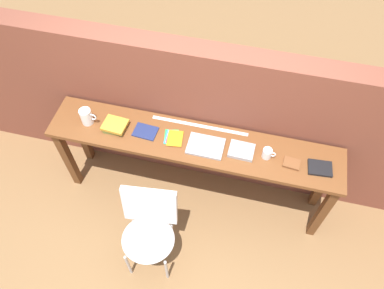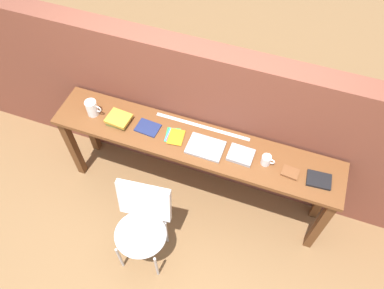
# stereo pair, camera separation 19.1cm
# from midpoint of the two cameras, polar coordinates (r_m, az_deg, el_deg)

# --- Properties ---
(ground_plane) EXTENTS (40.00, 40.00, 0.00)m
(ground_plane) POSITION_cam_midpoint_polar(r_m,az_deg,el_deg) (3.74, 0.17, -11.02)
(ground_plane) COLOR brown
(brick_wall_back) EXTENTS (6.00, 0.20, 1.58)m
(brick_wall_back) POSITION_cam_midpoint_polar(r_m,az_deg,el_deg) (3.39, 3.85, 3.96)
(brick_wall_back) COLOR brown
(brick_wall_back) RESTS_ON ground
(sideboard) EXTENTS (2.50, 0.44, 0.88)m
(sideboard) POSITION_cam_midpoint_polar(r_m,az_deg,el_deg) (3.23, 1.99, -1.02)
(sideboard) COLOR brown
(sideboard) RESTS_ON ground
(chair_white_moulded) EXTENTS (0.49, 0.50, 0.89)m
(chair_white_moulded) POSITION_cam_midpoint_polar(r_m,az_deg,el_deg) (3.16, -5.89, -11.90)
(chair_white_moulded) COLOR silver
(chair_white_moulded) RESTS_ON ground
(pitcher_white) EXTENTS (0.14, 0.10, 0.18)m
(pitcher_white) POSITION_cam_midpoint_polar(r_m,az_deg,el_deg) (3.33, -13.41, 5.38)
(pitcher_white) COLOR white
(pitcher_white) RESTS_ON sideboard
(book_stack_leftmost) EXTENTS (0.21, 0.18, 0.06)m
(book_stack_leftmost) POSITION_cam_midpoint_polar(r_m,az_deg,el_deg) (3.26, -9.48, 3.70)
(book_stack_leftmost) COLOR olive
(book_stack_leftmost) RESTS_ON sideboard
(magazine_cycling) EXTENTS (0.21, 0.16, 0.01)m
(magazine_cycling) POSITION_cam_midpoint_polar(r_m,az_deg,el_deg) (3.21, -5.06, 2.49)
(magazine_cycling) COLOR navy
(magazine_cycling) RESTS_ON sideboard
(pamphlet_pile_colourful) EXTENTS (0.18, 0.19, 0.01)m
(pamphlet_pile_colourful) POSITION_cam_midpoint_polar(r_m,az_deg,el_deg) (3.14, -0.98, 1.25)
(pamphlet_pile_colourful) COLOR green
(pamphlet_pile_colourful) RESTS_ON sideboard
(book_open_centre) EXTENTS (0.30, 0.22, 0.02)m
(book_open_centre) POSITION_cam_midpoint_polar(r_m,az_deg,el_deg) (3.08, 3.84, -0.50)
(book_open_centre) COLOR #9E9EA3
(book_open_centre) RESTS_ON sideboard
(book_grey_hardcover) EXTENTS (0.21, 0.17, 0.03)m
(book_grey_hardcover) POSITION_cam_midpoint_polar(r_m,az_deg,el_deg) (3.06, 9.22, -1.67)
(book_grey_hardcover) COLOR #9E9EA3
(book_grey_hardcover) RESTS_ON sideboard
(mug) EXTENTS (0.11, 0.08, 0.09)m
(mug) POSITION_cam_midpoint_polar(r_m,az_deg,el_deg) (3.04, 13.05, -2.41)
(mug) COLOR white
(mug) RESTS_ON sideboard
(leather_journal_brown) EXTENTS (0.14, 0.11, 0.02)m
(leather_journal_brown) POSITION_cam_midpoint_polar(r_m,az_deg,el_deg) (3.06, 16.48, -4.20)
(leather_journal_brown) COLOR brown
(leather_journal_brown) RESTS_ON sideboard
(book_repair_rightmost) EXTENTS (0.20, 0.16, 0.02)m
(book_repair_rightmost) POSITION_cam_midpoint_polar(r_m,az_deg,el_deg) (3.10, 20.47, -5.16)
(book_repair_rightmost) COLOR black
(book_repair_rightmost) RESTS_ON sideboard
(ruler_metal_back_edge) EXTENTS (0.84, 0.03, 0.00)m
(ruler_metal_back_edge) POSITION_cam_midpoint_polar(r_m,az_deg,el_deg) (3.21, 3.27, 2.68)
(ruler_metal_back_edge) COLOR silver
(ruler_metal_back_edge) RESTS_ON sideboard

